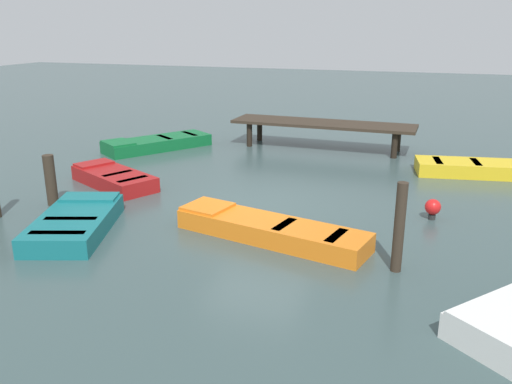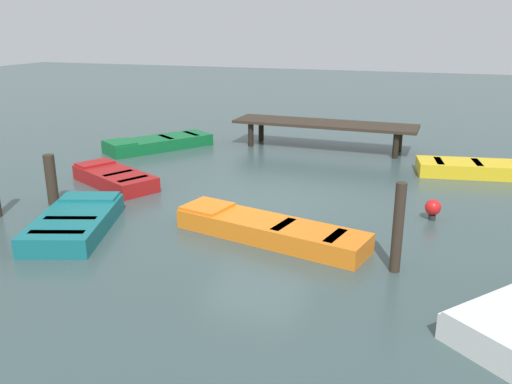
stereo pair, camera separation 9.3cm
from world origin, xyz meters
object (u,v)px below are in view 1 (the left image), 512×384
at_px(rowboat_green, 157,143).
at_px(marker_buoy, 433,207).
at_px(mooring_piling_mid_left, 399,228).
at_px(rowboat_teal, 75,222).
at_px(mooring_piling_center, 51,180).
at_px(rowboat_orange, 269,229).
at_px(rowboat_red, 114,178).
at_px(dock_segment, 323,125).
at_px(rowboat_yellow, 487,168).

xyz_separation_m(rowboat_green, marker_buoy, (9.44, -4.32, 0.07)).
bearing_deg(marker_buoy, mooring_piling_mid_left, -100.83).
relative_size(rowboat_teal, mooring_piling_mid_left, 1.89).
bearing_deg(mooring_piling_mid_left, mooring_piling_center, 172.70).
xyz_separation_m(rowboat_orange, rowboat_red, (-5.21, 2.27, 0.00)).
distance_m(dock_segment, rowboat_yellow, 5.70).
distance_m(dock_segment, mooring_piling_center, 9.63).
bearing_deg(rowboat_teal, rowboat_red, 1.02).
bearing_deg(dock_segment, rowboat_teal, -107.88).
bearing_deg(rowboat_orange, marker_buoy, -131.42).
distance_m(rowboat_teal, rowboat_yellow, 11.58).
relative_size(rowboat_teal, rowboat_orange, 0.74).
height_order(dock_segment, rowboat_teal, dock_segment).
xyz_separation_m(rowboat_yellow, marker_buoy, (-1.45, -4.38, 0.07)).
bearing_deg(marker_buoy, rowboat_teal, -155.84).
distance_m(dock_segment, mooring_piling_mid_left, 9.85).
relative_size(rowboat_orange, rowboat_green, 1.11).
bearing_deg(marker_buoy, rowboat_yellow, 71.68).
xyz_separation_m(dock_segment, rowboat_orange, (0.69, -8.59, -0.63)).
relative_size(mooring_piling_center, marker_buoy, 2.62).
bearing_deg(rowboat_red, marker_buoy, -152.57).
bearing_deg(rowboat_yellow, rowboat_red, -165.13).
bearing_deg(rowboat_orange, rowboat_red, -10.70).
bearing_deg(rowboat_red, mooring_piling_center, 102.10).
bearing_deg(rowboat_red, dock_segment, -98.32).
relative_size(dock_segment, rowboat_yellow, 1.59).
bearing_deg(marker_buoy, rowboat_orange, -144.25).
height_order(dock_segment, rowboat_yellow, dock_segment).
bearing_deg(mooring_piling_center, rowboat_red, 74.84).
relative_size(rowboat_red, rowboat_green, 0.78).
distance_m(dock_segment, rowboat_green, 5.94).
xyz_separation_m(dock_segment, rowboat_yellow, (5.33, -1.91, -0.63)).
bearing_deg(mooring_piling_center, rowboat_orange, -3.79).
distance_m(rowboat_teal, mooring_piling_mid_left, 6.72).
bearing_deg(mooring_piling_mid_left, dock_segment, 109.63).
height_order(rowboat_orange, marker_buoy, marker_buoy).
bearing_deg(dock_segment, mooring_piling_center, -119.93).
bearing_deg(rowboat_orange, rowboat_teal, 26.11).
bearing_deg(rowboat_green, marker_buoy, 99.47).
bearing_deg(rowboat_teal, rowboat_orange, -95.25).
height_order(dock_segment, rowboat_red, dock_segment).
bearing_deg(rowboat_red, rowboat_yellow, -128.64).
distance_m(rowboat_green, marker_buoy, 10.38).
xyz_separation_m(rowboat_orange, mooring_piling_center, (-5.72, 0.38, 0.41)).
height_order(rowboat_yellow, marker_buoy, marker_buoy).
height_order(mooring_piling_mid_left, marker_buoy, mooring_piling_mid_left).
bearing_deg(dock_segment, marker_buoy, -56.76).
xyz_separation_m(rowboat_green, mooring_piling_mid_left, (8.87, -7.30, 0.62)).
bearing_deg(mooring_piling_mid_left, rowboat_green, 140.55).
bearing_deg(mooring_piling_center, dock_segment, 58.49).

